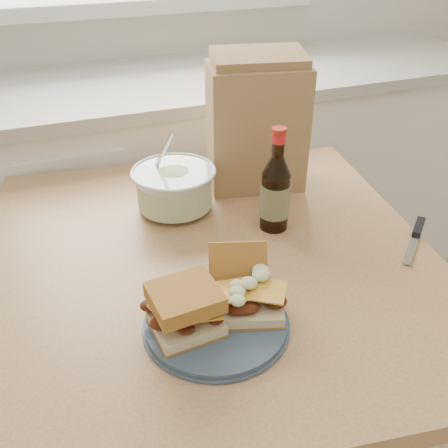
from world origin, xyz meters
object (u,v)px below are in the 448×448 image
object	(u,v)px
plate	(216,322)
coleslaw_bowl	(174,190)
beer_bottle	(275,192)
paper_bag	(256,127)
dining_table	(210,298)

from	to	relation	value
plate	coleslaw_bowl	bearing A→B (deg)	83.81
plate	beer_bottle	size ratio (longest dim) A/B	1.04
plate	coleslaw_bowl	size ratio (longest dim) A/B	1.25
beer_bottle	paper_bag	distance (m)	0.23
plate	paper_bag	bearing A→B (deg)	59.36
dining_table	beer_bottle	bearing A→B (deg)	25.92
dining_table	beer_bottle	size ratio (longest dim) A/B	4.48
dining_table	coleslaw_bowl	xyz separation A→B (m)	(-0.01, 0.22, 0.17)
dining_table	paper_bag	bearing A→B (deg)	59.11
dining_table	plate	world-z (taller)	plate
dining_table	plate	distance (m)	0.25
dining_table	paper_bag	world-z (taller)	paper_bag
dining_table	plate	bearing A→B (deg)	-97.77
dining_table	paper_bag	distance (m)	0.45
dining_table	coleslaw_bowl	bearing A→B (deg)	101.80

